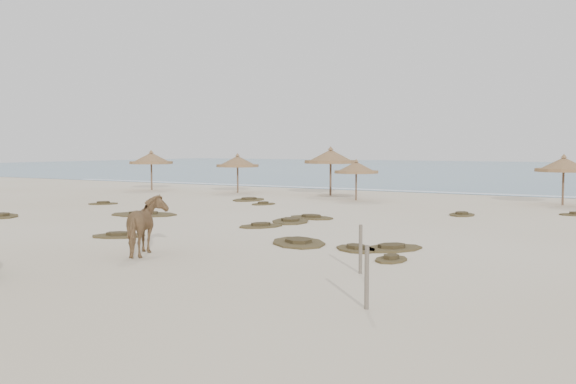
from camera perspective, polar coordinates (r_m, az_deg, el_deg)
name	(u,v)px	position (r m, az deg, el deg)	size (l,w,h in m)	color
ground	(205,241)	(21.22, -7.40, -4.32)	(160.00, 160.00, 0.00)	beige
ocean	(556,170)	(92.45, 22.75, 1.79)	(200.00, 100.00, 0.01)	#2D6187
foam_line	(445,193)	(44.53, 13.78, -0.05)	(70.00, 0.60, 0.01)	white
palapa_0	(151,159)	(46.83, -12.06, 2.90)	(3.62, 3.62, 2.88)	brown
palapa_1	(238,162)	(43.24, -4.50, 2.67)	(2.99, 2.99, 2.67)	brown
palapa_2	(331,157)	(40.78, 3.81, 3.10)	(3.42, 3.42, 3.13)	brown
palapa_3	(356,168)	(37.15, 6.08, 2.13)	(2.56, 2.56, 2.40)	brown
palapa_4	(564,165)	(36.78, 23.30, 2.19)	(3.80, 3.80, 2.72)	brown
horse	(146,226)	(18.62, -12.47, -2.95)	(0.91, 1.99, 1.68)	olive
fence_post_near	(361,249)	(15.68, 6.47, -5.07)	(0.09, 0.09, 1.19)	brown
fence_post_far	(367,277)	(12.28, 7.02, -7.54)	(0.09, 0.09, 1.22)	brown
scrub_0	(1,216)	(30.90, -24.15, -1.94)	(2.68, 2.52, 0.16)	#4C3F21
scrub_1	(144,214)	(29.66, -12.69, -1.92)	(3.56, 2.89, 0.16)	#4C3F21
scrub_2	(261,226)	(24.72, -2.43, -2.99)	(1.84, 2.16, 0.16)	#4C3F21
scrub_3	(290,221)	(26.27, 0.22, -2.58)	(2.33, 2.72, 0.16)	#4C3F21
scrub_4	(392,248)	(19.55, 9.21, -4.91)	(2.20, 2.47, 0.16)	#4C3F21
scrub_6	(249,199)	(37.09, -3.50, -0.66)	(1.96, 2.72, 0.16)	#4C3F21
scrub_7	(462,214)	(29.88, 15.20, -1.92)	(1.35, 1.86, 0.16)	#4C3F21
scrub_8	(103,203)	(35.86, -16.10, -0.97)	(1.79, 1.86, 0.16)	#4C3F21
scrub_9	(298,242)	(20.42, 0.93, -4.47)	(2.93, 3.01, 0.16)	#4C3F21
scrub_10	(576,214)	(31.63, 24.25, -1.81)	(1.73, 1.46, 0.16)	#4C3F21
scrub_11	(118,235)	(22.74, -14.86, -3.74)	(2.18, 2.01, 0.16)	#4C3F21
scrub_12	(356,248)	(19.28, 6.05, -5.00)	(1.91, 1.84, 0.16)	#4C3F21
scrub_13	(311,217)	(27.66, 2.09, -2.25)	(2.29, 1.67, 0.16)	#4C3F21
scrub_14	(391,259)	(17.62, 9.15, -5.88)	(0.89, 1.30, 0.16)	#4C3F21
scrub_15	(263,204)	(34.26, -2.21, -1.04)	(1.35, 1.69, 0.16)	#4C3F21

